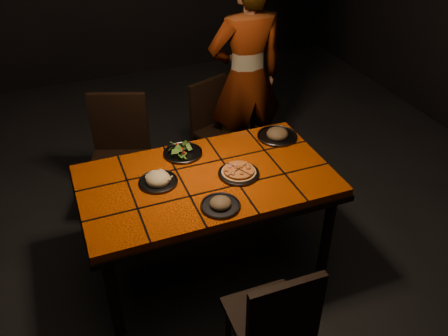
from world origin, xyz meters
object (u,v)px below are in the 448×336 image
object	(u,v)px
plate_pasta	(158,180)
dining_table	(207,187)
diner	(246,78)
chair_near	(274,320)
plate_pizza	(239,172)
chair_far_right	(215,123)
chair_far_left	(120,149)

from	to	relation	value
plate_pasta	dining_table	bearing A→B (deg)	-9.65
dining_table	diner	xyz separation A→B (m)	(0.71, 1.00, 0.22)
diner	chair_near	bearing A→B (deg)	71.31
diner	plate_pasta	distance (m)	1.39
chair_near	plate_pasta	world-z (taller)	chair_near
chair_near	plate_pasta	size ratio (longest dim) A/B	3.52
plate_pizza	diner	bearing A→B (deg)	64.14
chair_near	chair_far_right	bearing A→B (deg)	-101.44
chair_far_left	diner	size ratio (longest dim) A/B	0.54
chair_near	chair_far_right	distance (m)	2.08
chair_far_left	plate_pasta	size ratio (longest dim) A/B	3.93
dining_table	chair_near	world-z (taller)	chair_near
diner	dining_table	bearing A→B (deg)	55.34
diner	chair_far_left	bearing A→B (deg)	8.29
plate_pizza	plate_pasta	size ratio (longest dim) A/B	1.20
dining_table	chair_far_right	size ratio (longest dim) A/B	1.88
chair_far_right	diner	world-z (taller)	diner
chair_far_left	chair_near	bearing A→B (deg)	-56.22
dining_table	chair_near	xyz separation A→B (m)	(0.01, -0.97, -0.17)
dining_table	diner	size ratio (longest dim) A/B	0.90
plate_pasta	plate_pizza	bearing A→B (deg)	-11.62
chair_far_left	plate_pasta	bearing A→B (deg)	-61.61
dining_table	chair_far_right	world-z (taller)	chair_far_right
chair_near	plate_pizza	bearing A→B (deg)	-100.58
chair_near	plate_pizza	distance (m)	0.98
diner	plate_pasta	xyz separation A→B (m)	(-1.01, -0.95, -0.12)
dining_table	plate_pizza	bearing A→B (deg)	-14.54
chair_far_left	chair_far_right	world-z (taller)	chair_far_left
chair_far_left	plate_pizza	size ratio (longest dim) A/B	3.27
chair_far_left	plate_pizza	xyz separation A→B (m)	(0.61, -0.90, 0.21)
chair_far_right	diner	size ratio (longest dim) A/B	0.48
dining_table	chair_far_right	distance (m)	1.17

